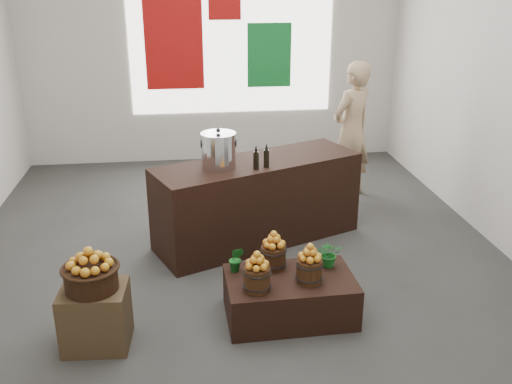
{
  "coord_description": "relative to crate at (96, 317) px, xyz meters",
  "views": [
    {
      "loc": [
        -0.48,
        -5.7,
        2.96
      ],
      "look_at": [
        0.19,
        -0.4,
        0.88
      ],
      "focal_mm": 40.0,
      "sensor_mm": 36.0,
      "label": 1
    }
  ],
  "objects": [
    {
      "name": "apple_bucket_front_right",
      "position": [
        1.83,
        0.13,
        0.23
      ],
      "size": [
        0.23,
        0.23,
        0.21
      ],
      "primitive_type": "cylinder",
      "color": "#3A2110",
      "rests_on": "display_table"
    },
    {
      "name": "oil_cruets",
      "position": [
        1.69,
        1.62,
        0.84
      ],
      "size": [
        0.18,
        0.13,
        0.27
      ],
      "primitive_type": null,
      "rotation": [
        0.0,
        0.0,
        0.4
      ],
      "color": "black",
      "rests_on": "counter"
    },
    {
      "name": "herb_garnish_right",
      "position": [
        2.08,
        0.39,
        0.26
      ],
      "size": [
        0.25,
        0.23,
        0.25
      ],
      "primitive_type": "imported",
      "rotation": [
        0.0,
        0.0,
        -0.12
      ],
      "color": "#135B1A",
      "rests_on": "display_table"
    },
    {
      "name": "display_table",
      "position": [
        1.68,
        0.22,
        -0.07
      ],
      "size": [
        1.16,
        0.74,
        0.4
      ],
      "primitive_type": "cube",
      "rotation": [
        0.0,
        0.0,
        0.03
      ],
      "color": "black",
      "rests_on": "ground"
    },
    {
      "name": "deco_red_upper",
      "position": [
        1.49,
        4.99,
        2.23
      ],
      "size": [
        0.5,
        0.04,
        0.5
      ],
      "primitive_type": "cube",
      "color": "#A20D0C",
      "rests_on": "back_wall"
    },
    {
      "name": "shopper",
      "position": [
        3.05,
        3.1,
        0.67
      ],
      "size": [
        0.82,
        0.75,
        1.87
      ],
      "primitive_type": "imported",
      "rotation": [
        0.0,
        0.0,
        3.74
      ],
      "color": "tan",
      "rests_on": "ground"
    },
    {
      "name": "apples_in_bucket_rear",
      "position": [
        1.56,
        0.42,
        0.42
      ],
      "size": [
        0.17,
        0.17,
        0.15
      ],
      "primitive_type": null,
      "color": "maroon",
      "rests_on": "apple_bucket_rear"
    },
    {
      "name": "apple_bucket_front_left",
      "position": [
        1.36,
        0.05,
        0.23
      ],
      "size": [
        0.23,
        0.23,
        0.21
      ],
      "primitive_type": "cylinder",
      "color": "#3A2110",
      "rests_on": "display_table"
    },
    {
      "name": "ground",
      "position": [
        1.29,
        1.52,
        -0.27
      ],
      "size": [
        7.0,
        7.0,
        0.0
      ],
      "primitive_type": "plane",
      "color": "#353432",
      "rests_on": "ground"
    },
    {
      "name": "stock_pot_left",
      "position": [
        1.15,
        1.65,
        0.89
      ],
      "size": [
        0.37,
        0.37,
        0.37
      ],
      "primitive_type": "cylinder",
      "color": "silver",
      "rests_on": "counter"
    },
    {
      "name": "wicker_basket",
      "position": [
        0.0,
        0.0,
        0.37
      ],
      "size": [
        0.43,
        0.43,
        0.19
      ],
      "primitive_type": "cylinder",
      "color": "black",
      "rests_on": "crate"
    },
    {
      "name": "deco_red_left",
      "position": [
        0.69,
        4.99,
        1.63
      ],
      "size": [
        0.9,
        0.04,
        1.4
      ],
      "primitive_type": "cube",
      "color": "#A20D0C",
      "rests_on": "back_wall"
    },
    {
      "name": "back_wall",
      "position": [
        1.29,
        5.02,
        1.73
      ],
      "size": [
        6.0,
        0.04,
        4.0
      ],
      "primitive_type": "cube",
      "color": "beige",
      "rests_on": "ground"
    },
    {
      "name": "crate",
      "position": [
        0.0,
        0.0,
        0.0
      ],
      "size": [
        0.56,
        0.47,
        0.54
      ],
      "primitive_type": "cube",
      "rotation": [
        0.0,
        0.0,
        -0.06
      ],
      "color": "brown",
      "rests_on": "ground"
    },
    {
      "name": "back_opening",
      "position": [
        1.59,
        5.0,
        1.73
      ],
      "size": [
        3.2,
        0.02,
        2.4
      ],
      "primitive_type": "cube",
      "color": "white",
      "rests_on": "back_wall"
    },
    {
      "name": "apple_bucket_rear",
      "position": [
        1.56,
        0.42,
        0.23
      ],
      "size": [
        0.23,
        0.23,
        0.21
      ],
      "primitive_type": "cylinder",
      "color": "#3A2110",
      "rests_on": "display_table"
    },
    {
      "name": "herb_garnish_left",
      "position": [
        1.22,
        0.39,
        0.26
      ],
      "size": [
        0.17,
        0.16,
        0.25
      ],
      "primitive_type": "imported",
      "rotation": [
        0.0,
        0.0,
        -0.4
      ],
      "color": "#135B1A",
      "rests_on": "display_table"
    },
    {
      "name": "apples_in_bucket_front_left",
      "position": [
        1.36,
        0.05,
        0.42
      ],
      "size": [
        0.17,
        0.17,
        0.15
      ],
      "primitive_type": null,
      "color": "maroon",
      "rests_on": "apple_bucket_front_left"
    },
    {
      "name": "apples_in_basket",
      "position": [
        0.0,
        0.0,
        0.55
      ],
      "size": [
        0.33,
        0.33,
        0.18
      ],
      "primitive_type": null,
      "color": "maroon",
      "rests_on": "wicker_basket"
    },
    {
      "name": "apples_in_bucket_front_right",
      "position": [
        1.83,
        0.13,
        0.42
      ],
      "size": [
        0.17,
        0.17,
        0.15
      ],
      "primitive_type": null,
      "color": "maroon",
      "rests_on": "apple_bucket_front_right"
    },
    {
      "name": "counter",
      "position": [
        1.6,
        1.84,
        0.22
      ],
      "size": [
        2.48,
        1.62,
        0.97
      ],
      "primitive_type": "cube",
      "rotation": [
        0.0,
        0.0,
        0.4
      ],
      "color": "black",
      "rests_on": "ground"
    },
    {
      "name": "deco_green_right",
      "position": [
        2.19,
        4.99,
        1.43
      ],
      "size": [
        0.7,
        0.04,
        1.0
      ],
      "primitive_type": "cube",
      "color": "#106927",
      "rests_on": "back_wall"
    }
  ]
}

